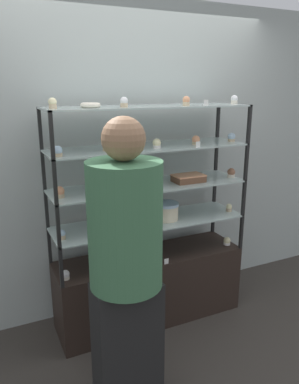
% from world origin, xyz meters
% --- Properties ---
extents(ground_plane, '(20.00, 20.00, 0.00)m').
position_xyz_m(ground_plane, '(0.00, 0.00, 0.00)').
color(ground_plane, '#38332D').
extents(back_wall, '(8.00, 0.05, 2.60)m').
position_xyz_m(back_wall, '(0.00, 0.37, 1.30)').
color(back_wall, '#A8B2AD').
rests_on(back_wall, ground_plane).
extents(display_base, '(1.55, 0.44, 0.58)m').
position_xyz_m(display_base, '(0.00, 0.00, 0.29)').
color(display_base, black).
rests_on(display_base, ground_plane).
extents(display_riser_lower, '(1.55, 0.44, 0.30)m').
position_xyz_m(display_riser_lower, '(0.00, 0.00, 0.86)').
color(display_riser_lower, black).
rests_on(display_riser_lower, display_base).
extents(display_riser_middle, '(1.55, 0.44, 0.30)m').
position_xyz_m(display_riser_middle, '(0.00, 0.00, 1.16)').
color(display_riser_middle, black).
rests_on(display_riser_middle, display_riser_lower).
extents(display_riser_upper, '(1.55, 0.44, 0.30)m').
position_xyz_m(display_riser_upper, '(0.00, 0.00, 1.46)').
color(display_riser_upper, black).
rests_on(display_riser_upper, display_riser_middle).
extents(display_riser_top, '(1.55, 0.44, 0.30)m').
position_xyz_m(display_riser_top, '(0.00, 0.00, 1.77)').
color(display_riser_top, black).
rests_on(display_riser_top, display_riser_upper).
extents(layer_cake_centerpiece, '(0.20, 0.20, 0.14)m').
position_xyz_m(layer_cake_centerpiece, '(0.14, -0.03, 0.95)').
color(layer_cake_centerpiece, beige).
rests_on(layer_cake_centerpiece, display_riser_lower).
extents(sheet_cake_frosted, '(0.25, 0.16, 0.06)m').
position_xyz_m(sheet_cake_frosted, '(0.32, -0.05, 1.21)').
color(sheet_cake_frosted, brown).
rests_on(sheet_cake_frosted, display_riser_middle).
extents(cupcake_0, '(0.06, 0.06, 0.07)m').
position_xyz_m(cupcake_0, '(-0.72, -0.10, 0.61)').
color(cupcake_0, beige).
rests_on(cupcake_0, display_base).
extents(cupcake_1, '(0.06, 0.06, 0.07)m').
position_xyz_m(cupcake_1, '(-0.00, -0.10, 0.61)').
color(cupcake_1, white).
rests_on(cupcake_1, display_base).
extents(cupcake_2, '(0.06, 0.06, 0.07)m').
position_xyz_m(cupcake_2, '(0.70, -0.10, 0.61)').
color(cupcake_2, white).
rests_on(cupcake_2, display_base).
extents(price_tag_0, '(0.04, 0.00, 0.04)m').
position_xyz_m(price_tag_0, '(0.05, -0.20, 0.60)').
color(price_tag_0, white).
rests_on(price_tag_0, display_base).
extents(cupcake_3, '(0.05, 0.05, 0.07)m').
position_xyz_m(cupcake_3, '(-0.72, -0.07, 0.91)').
color(cupcake_3, '#CCB28C').
rests_on(cupcake_3, display_riser_lower).
extents(cupcake_4, '(0.05, 0.05, 0.07)m').
position_xyz_m(cupcake_4, '(-0.23, -0.08, 0.91)').
color(cupcake_4, beige).
rests_on(cupcake_4, display_riser_lower).
extents(cupcake_5, '(0.05, 0.05, 0.07)m').
position_xyz_m(cupcake_5, '(0.72, -0.08, 0.91)').
color(cupcake_5, '#CCB28C').
rests_on(cupcake_5, display_riser_lower).
extents(price_tag_1, '(0.04, 0.00, 0.04)m').
position_xyz_m(price_tag_1, '(-0.28, -0.20, 0.90)').
color(price_tag_1, white).
rests_on(price_tag_1, display_riser_lower).
extents(cupcake_6, '(0.07, 0.07, 0.08)m').
position_xyz_m(cupcake_6, '(-0.71, -0.05, 1.22)').
color(cupcake_6, '#CCB28C').
rests_on(cupcake_6, display_riser_middle).
extents(cupcake_7, '(0.07, 0.07, 0.08)m').
position_xyz_m(cupcake_7, '(-0.23, -0.07, 1.22)').
color(cupcake_7, '#CCB28C').
rests_on(cupcake_7, display_riser_middle).
extents(cupcake_8, '(0.07, 0.07, 0.08)m').
position_xyz_m(cupcake_8, '(0.72, -0.08, 1.22)').
color(cupcake_8, beige).
rests_on(cupcake_8, display_riser_middle).
extents(price_tag_2, '(0.04, 0.00, 0.04)m').
position_xyz_m(price_tag_2, '(-0.13, -0.20, 1.20)').
color(price_tag_2, white).
rests_on(price_tag_2, display_riser_middle).
extents(cupcake_9, '(0.06, 0.06, 0.07)m').
position_xyz_m(cupcake_9, '(-0.72, -0.12, 1.51)').
color(cupcake_9, '#CCB28C').
rests_on(cupcake_9, display_riser_upper).
extents(cupcake_10, '(0.06, 0.06, 0.07)m').
position_xyz_m(cupcake_10, '(-0.36, -0.06, 1.51)').
color(cupcake_10, '#CCB28C').
rests_on(cupcake_10, display_riser_upper).
extents(cupcake_11, '(0.06, 0.06, 0.07)m').
position_xyz_m(cupcake_11, '(0.01, -0.10, 1.51)').
color(cupcake_11, white).
rests_on(cupcake_11, display_riser_upper).
extents(cupcake_12, '(0.06, 0.06, 0.07)m').
position_xyz_m(cupcake_12, '(0.36, -0.08, 1.51)').
color(cupcake_12, '#CCB28C').
rests_on(cupcake_12, display_riser_upper).
extents(cupcake_13, '(0.06, 0.06, 0.07)m').
position_xyz_m(cupcake_13, '(0.72, -0.06, 1.51)').
color(cupcake_13, '#CCB28C').
rests_on(cupcake_13, display_riser_upper).
extents(price_tag_3, '(0.04, 0.00, 0.04)m').
position_xyz_m(price_tag_3, '(0.31, -0.20, 1.50)').
color(price_tag_3, white).
rests_on(price_tag_3, display_riser_upper).
extents(cupcake_14, '(0.05, 0.05, 0.07)m').
position_xyz_m(cupcake_14, '(-0.71, -0.04, 1.82)').
color(cupcake_14, '#CCB28C').
rests_on(cupcake_14, display_riser_top).
extents(cupcake_15, '(0.05, 0.05, 0.07)m').
position_xyz_m(cupcake_15, '(-0.24, -0.09, 1.82)').
color(cupcake_15, '#CCB28C').
rests_on(cupcake_15, display_riser_top).
extents(cupcake_16, '(0.05, 0.05, 0.07)m').
position_xyz_m(cupcake_16, '(0.25, -0.11, 1.82)').
color(cupcake_16, '#CCB28C').
rests_on(cupcake_16, display_riser_top).
extents(cupcake_17, '(0.05, 0.05, 0.07)m').
position_xyz_m(cupcake_17, '(0.73, -0.05, 1.82)').
color(cupcake_17, beige).
rests_on(cupcake_17, display_riser_top).
extents(price_tag_4, '(0.04, 0.00, 0.04)m').
position_xyz_m(price_tag_4, '(0.36, -0.20, 1.80)').
color(price_tag_4, white).
rests_on(price_tag_4, display_riser_top).
extents(donut_glazed, '(0.14, 0.14, 0.03)m').
position_xyz_m(donut_glazed, '(-0.46, -0.04, 1.80)').
color(donut_glazed, '#EFE5CC').
rests_on(donut_glazed, display_riser_top).
extents(customer_figure, '(0.42, 0.42, 1.78)m').
position_xyz_m(customer_figure, '(-0.50, -0.75, 0.95)').
color(customer_figure, black).
rests_on(customer_figure, ground_plane).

